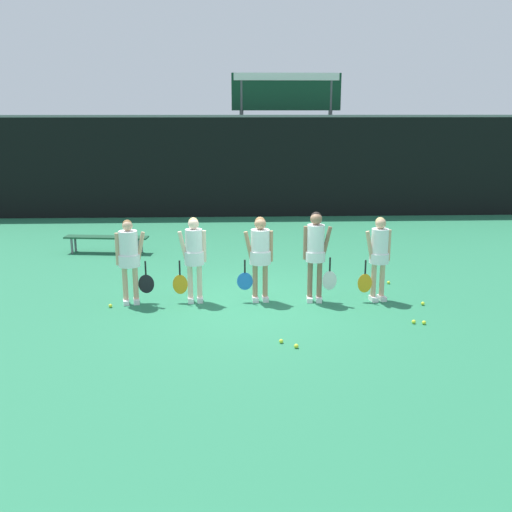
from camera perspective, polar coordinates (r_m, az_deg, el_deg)
ground_plane at (r=11.70m, az=-0.13°, el=-4.38°), size 140.00×140.00×0.00m
fence_windscreen at (r=20.58m, az=-1.15°, el=8.53°), size 60.00×0.08×3.44m
scoreboard at (r=22.09m, az=2.89°, el=14.31°), size 3.90×0.15×4.87m
bench_courtside at (r=15.98m, az=-14.06°, el=1.63°), size 2.19×0.60×0.44m
player_0 at (r=11.60m, az=-11.98°, el=0.12°), size 0.69×0.41×1.64m
player_1 at (r=11.51m, az=-5.95°, el=0.30°), size 0.66×0.38×1.66m
player_2 at (r=11.50m, az=0.37°, el=0.44°), size 0.70×0.41×1.66m
player_3 at (r=11.51m, az=5.72°, el=0.73°), size 0.65×0.38×1.76m
player_4 at (r=11.77m, az=11.63°, el=0.37°), size 0.64×0.37×1.65m
tennis_ball_0 at (r=11.92m, az=15.60°, el=-4.38°), size 0.07×0.07×0.07m
tennis_ball_1 at (r=9.53m, az=3.85°, el=-8.55°), size 0.07×0.07×0.07m
tennis_ball_2 at (r=9.71m, az=2.41°, el=-8.10°), size 0.07×0.07×0.07m
tennis_ball_3 at (r=13.22m, az=-11.48°, el=-2.33°), size 0.07×0.07×0.07m
tennis_ball_4 at (r=10.90m, az=15.70°, el=-6.12°), size 0.07×0.07×0.07m
tennis_ball_5 at (r=13.16m, az=12.51°, el=-2.47°), size 0.07×0.07×0.07m
tennis_ball_6 at (r=11.69m, az=-13.70°, el=-4.62°), size 0.07×0.07×0.07m
tennis_ball_7 at (r=10.89m, az=14.79°, el=-6.07°), size 0.07×0.07×0.07m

